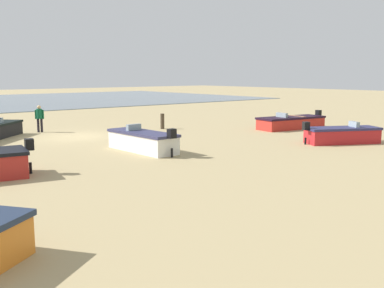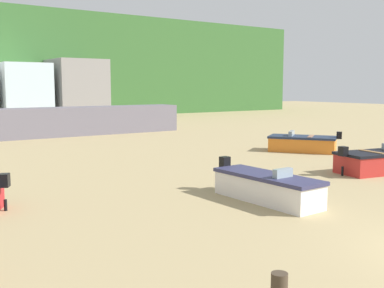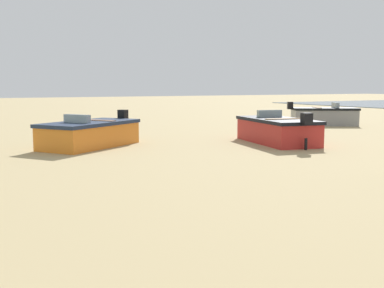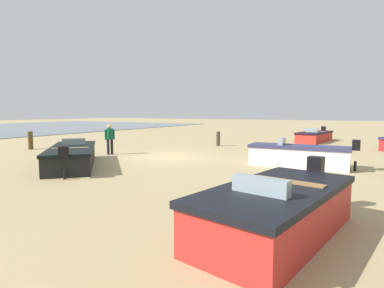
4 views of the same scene
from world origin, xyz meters
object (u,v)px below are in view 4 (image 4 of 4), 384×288
at_px(boat_black_0, 72,156).
at_px(mooring_post_mid_beach, 30,140).
at_px(boat_red_1, 277,210).
at_px(boat_red_3, 315,137).
at_px(boat_white_2, 298,156).
at_px(beach_walker_foreground, 110,137).
at_px(mooring_post_near_water, 218,139).

bearing_deg(boat_black_0, mooring_post_mid_beach, 113.82).
relative_size(boat_red_1, boat_red_3, 0.85).
relative_size(boat_white_2, boat_red_3, 0.86).
distance_m(boat_red_3, beach_walker_foreground, 15.56).
bearing_deg(boat_red_1, boat_red_3, -73.44).
bearing_deg(boat_black_0, boat_white_2, -17.30).
height_order(boat_white_2, beach_walker_foreground, beach_walker_foreground).
distance_m(boat_black_0, boat_white_2, 9.46).
bearing_deg(boat_red_3, boat_white_2, 103.32).
xyz_separation_m(boat_black_0, mooring_post_mid_beach, (-2.72, -7.00, 0.13)).
height_order(boat_red_1, boat_red_3, boat_red_1).
height_order(mooring_post_near_water, mooring_post_mid_beach, mooring_post_mid_beach).
xyz_separation_m(boat_black_0, boat_red_1, (3.24, 9.36, 0.06)).
height_order(boat_red_1, mooring_post_near_water, boat_red_1).
bearing_deg(mooring_post_near_water, beach_walker_foreground, -26.79).
xyz_separation_m(boat_red_3, beach_walker_foreground, (12.96, -8.60, 0.55)).
bearing_deg(beach_walker_foreground, mooring_post_near_water, -172.58).
bearing_deg(boat_red_3, boat_black_0, 74.39).
xyz_separation_m(mooring_post_mid_beach, beach_walker_foreground, (-0.68, 5.85, 0.41)).
height_order(mooring_post_near_water, beach_walker_foreground, beach_walker_foreground).
bearing_deg(mooring_post_mid_beach, mooring_post_near_water, 128.49).
xyz_separation_m(boat_white_2, boat_red_3, (-11.96, -0.92, -0.06)).
bearing_deg(boat_black_0, beach_walker_foreground, 63.66).
distance_m(boat_red_1, boat_red_3, 19.69).
bearing_deg(mooring_post_mid_beach, boat_red_3, 133.34).
bearing_deg(boat_white_2, mooring_post_near_water, 45.84).
bearing_deg(boat_white_2, boat_red_1, -174.46).
bearing_deg(boat_red_3, mooring_post_mid_beach, 52.24).
height_order(boat_red_3, mooring_post_mid_beach, boat_red_3).
distance_m(mooring_post_mid_beach, beach_walker_foreground, 5.91).
relative_size(boat_red_1, mooring_post_near_water, 4.35).
xyz_separation_m(boat_black_0, mooring_post_near_water, (-10.04, 2.20, 0.07)).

